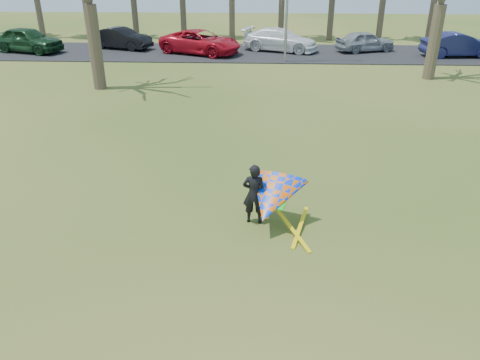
{
  "coord_description": "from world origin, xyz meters",
  "views": [
    {
      "loc": [
        0.51,
        -8.99,
        6.45
      ],
      "look_at": [
        0.0,
        2.0,
        1.1
      ],
      "focal_mm": 35.0,
      "sensor_mm": 36.0,
      "label": 1
    }
  ],
  "objects_px": {
    "car_1": "(121,38)",
    "kite_flyer": "(270,198)",
    "car_2": "(201,42)",
    "car_0": "(28,40)",
    "car_5": "(458,45)",
    "car_3": "(280,40)",
    "car_4": "(365,41)"
  },
  "relations": [
    {
      "from": "car_2",
      "to": "car_3",
      "type": "xyz_separation_m",
      "value": [
        5.61,
        1.25,
        -0.02
      ]
    },
    {
      "from": "car_5",
      "to": "car_3",
      "type": "bearing_deg",
      "value": 77.93
    },
    {
      "from": "car_0",
      "to": "car_2",
      "type": "distance_m",
      "value": 12.31
    },
    {
      "from": "car_4",
      "to": "kite_flyer",
      "type": "bearing_deg",
      "value": 144.22
    },
    {
      "from": "car_3",
      "to": "car_5",
      "type": "xyz_separation_m",
      "value": [
        11.99,
        -1.56,
        0.01
      ]
    },
    {
      "from": "car_1",
      "to": "car_3",
      "type": "height_order",
      "value": "car_3"
    },
    {
      "from": "car_1",
      "to": "kite_flyer",
      "type": "xyz_separation_m",
      "value": [
        10.63,
        -24.47,
        0.04
      ]
    },
    {
      "from": "car_0",
      "to": "car_1",
      "type": "xyz_separation_m",
      "value": [
        6.27,
        1.57,
        -0.11
      ]
    },
    {
      "from": "car_4",
      "to": "kite_flyer",
      "type": "xyz_separation_m",
      "value": [
        -7.09,
        -24.27,
        0.07
      ]
    },
    {
      "from": "car_2",
      "to": "car_3",
      "type": "height_order",
      "value": "car_2"
    },
    {
      "from": "kite_flyer",
      "to": "car_2",
      "type": "bearing_deg",
      "value": 101.32
    },
    {
      "from": "car_2",
      "to": "kite_flyer",
      "type": "xyz_separation_m",
      "value": [
        4.59,
        -22.94,
        -0.01
      ]
    },
    {
      "from": "car_0",
      "to": "kite_flyer",
      "type": "bearing_deg",
      "value": -126.33
    },
    {
      "from": "car_0",
      "to": "car_5",
      "type": "height_order",
      "value": "car_0"
    },
    {
      "from": "car_1",
      "to": "car_4",
      "type": "bearing_deg",
      "value": -72.09
    },
    {
      "from": "car_3",
      "to": "car_4",
      "type": "xyz_separation_m",
      "value": [
        6.07,
        0.08,
        -0.07
      ]
    },
    {
      "from": "car_2",
      "to": "car_5",
      "type": "distance_m",
      "value": 17.61
    },
    {
      "from": "car_0",
      "to": "kite_flyer",
      "type": "relative_size",
      "value": 2.11
    },
    {
      "from": "car_2",
      "to": "kite_flyer",
      "type": "relative_size",
      "value": 2.4
    },
    {
      "from": "car_4",
      "to": "car_5",
      "type": "xyz_separation_m",
      "value": [
        5.93,
        -1.64,
        0.08
      ]
    },
    {
      "from": "car_0",
      "to": "car_4",
      "type": "bearing_deg",
      "value": -69.48
    },
    {
      "from": "car_1",
      "to": "car_2",
      "type": "relative_size",
      "value": 0.79
    },
    {
      "from": "car_5",
      "to": "car_4",
      "type": "bearing_deg",
      "value": 69.86
    },
    {
      "from": "car_3",
      "to": "car_5",
      "type": "relative_size",
      "value": 1.12
    },
    {
      "from": "car_3",
      "to": "kite_flyer",
      "type": "height_order",
      "value": "kite_flyer"
    },
    {
      "from": "car_5",
      "to": "kite_flyer",
      "type": "height_order",
      "value": "kite_flyer"
    },
    {
      "from": "car_1",
      "to": "kite_flyer",
      "type": "distance_m",
      "value": 26.68
    },
    {
      "from": "car_4",
      "to": "car_5",
      "type": "relative_size",
      "value": 0.87
    },
    {
      "from": "car_1",
      "to": "car_2",
      "type": "xyz_separation_m",
      "value": [
        6.04,
        -1.53,
        0.05
      ]
    },
    {
      "from": "car_1",
      "to": "car_5",
      "type": "bearing_deg",
      "value": -75.9
    },
    {
      "from": "kite_flyer",
      "to": "car_5",
      "type": "bearing_deg",
      "value": 60.1
    },
    {
      "from": "car_0",
      "to": "car_3",
      "type": "xyz_separation_m",
      "value": [
        17.92,
        1.29,
        -0.08
      ]
    }
  ]
}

